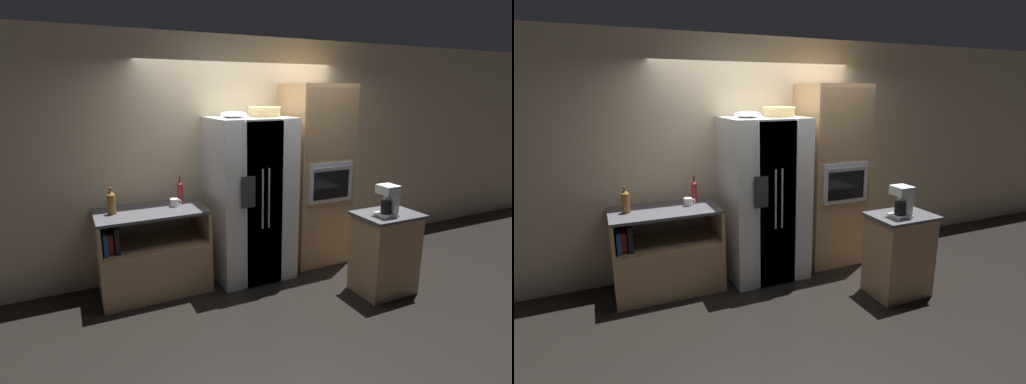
# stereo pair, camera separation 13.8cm
# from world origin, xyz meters

# --- Properties ---
(ground_plane) EXTENTS (20.00, 20.00, 0.00)m
(ground_plane) POSITION_xyz_m (0.00, 0.00, 0.00)
(ground_plane) COLOR black
(wall_back) EXTENTS (12.00, 0.06, 2.80)m
(wall_back) POSITION_xyz_m (0.00, 0.49, 1.40)
(wall_back) COLOR beige
(wall_back) RESTS_ON ground_plane
(counter_left) EXTENTS (1.15, 0.67, 0.93)m
(counter_left) POSITION_xyz_m (-1.23, 0.12, 0.34)
(counter_left) COLOR tan
(counter_left) RESTS_ON ground_plane
(refrigerator) EXTENTS (0.90, 0.82, 1.88)m
(refrigerator) POSITION_xyz_m (-0.07, 0.06, 0.94)
(refrigerator) COLOR white
(refrigerator) RESTS_ON ground_plane
(wall_oven) EXTENTS (0.75, 0.73, 2.25)m
(wall_oven) POSITION_xyz_m (0.86, 0.12, 1.13)
(wall_oven) COLOR tan
(wall_oven) RESTS_ON ground_plane
(island_counter) EXTENTS (0.67, 0.50, 0.90)m
(island_counter) POSITION_xyz_m (1.06, -1.00, 0.45)
(island_counter) COLOR tan
(island_counter) RESTS_ON ground_plane
(wicker_basket) EXTENTS (0.37, 0.37, 0.11)m
(wicker_basket) POSITION_xyz_m (0.12, 0.06, 1.94)
(wicker_basket) COLOR tan
(wicker_basket) RESTS_ON refrigerator
(fruit_bowl) EXTENTS (0.30, 0.30, 0.07)m
(fruit_bowl) POSITION_xyz_m (-0.28, 0.03, 1.92)
(fruit_bowl) COLOR white
(fruit_bowl) RESTS_ON refrigerator
(bottle_tall) EXTENTS (0.06, 0.06, 0.31)m
(bottle_tall) POSITION_xyz_m (-0.85, 0.25, 1.06)
(bottle_tall) COLOR maroon
(bottle_tall) RESTS_ON counter_left
(bottle_short) EXTENTS (0.08, 0.08, 0.28)m
(bottle_short) POSITION_xyz_m (-1.60, 0.15, 1.06)
(bottle_short) COLOR brown
(bottle_short) RESTS_ON counter_left
(mug) EXTENTS (0.13, 0.10, 0.09)m
(mug) POSITION_xyz_m (-0.95, 0.16, 0.97)
(mug) COLOR silver
(mug) RESTS_ON counter_left
(coffee_maker) EXTENTS (0.18, 0.19, 0.33)m
(coffee_maker) POSITION_xyz_m (1.00, -1.05, 1.08)
(coffee_maker) COLOR white
(coffee_maker) RESTS_ON island_counter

